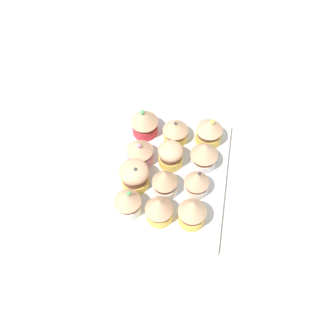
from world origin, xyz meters
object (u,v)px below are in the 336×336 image
object	(u,v)px
cupcake_0	(192,211)
napkin	(198,302)
baking_tray	(168,176)
cupcake_5	(163,181)
cupcake_6	(171,155)
cupcake_1	(197,182)
cupcake_8	(128,202)
cupcake_10	(140,152)
cupcake_3	(209,131)
cupcake_9	(135,175)
cupcake_7	(176,130)
cupcake_4	(159,208)
cupcake_2	(204,154)
cupcake_11	(144,121)

from	to	relation	value
cupcake_0	napkin	size ratio (longest dim) A/B	0.62
baking_tray	cupcake_5	world-z (taller)	cupcake_5
cupcake_6	cupcake_1	bearing A→B (deg)	-133.11
cupcake_8	napkin	size ratio (longest dim) A/B	0.55
cupcake_5	napkin	size ratio (longest dim) A/B	0.59
cupcake_6	cupcake_10	distance (cm)	7.12
cupcake_3	cupcake_0	bearing A→B (deg)	177.22
cupcake_9	cupcake_0	bearing A→B (deg)	-116.66
cupcake_8	cupcake_0	bearing A→B (deg)	-90.66
cupcake_0	cupcake_8	distance (cm)	13.58
cupcake_6	cupcake_7	world-z (taller)	cupcake_7
cupcake_1	cupcake_0	bearing A→B (deg)	-179.66
baking_tray	cupcake_1	size ratio (longest dim) A/B	4.81
cupcake_1	cupcake_4	distance (cm)	10.36
cupcake_2	napkin	distance (cm)	31.36
cupcake_7	cupcake_8	bearing A→B (deg)	161.47
cupcake_1	cupcake_3	xyz separation A→B (cm)	(14.18, -1.09, 0.26)
cupcake_2	cupcake_6	distance (cm)	7.51
cupcake_2	cupcake_6	xyz separation A→B (cm)	(-1.01, 7.42, -0.63)
cupcake_1	cupcake_3	size ratio (longest dim) A/B	0.92
cupcake_5	cupcake_0	bearing A→B (deg)	-130.43
cupcake_4	cupcake_7	size ratio (longest dim) A/B	1.09
cupcake_3	cupcake_4	bearing A→B (deg)	160.13
cupcake_9	cupcake_7	bearing A→B (deg)	-26.45
cupcake_0	cupcake_6	world-z (taller)	cupcake_0
cupcake_5	cupcake_6	xyz separation A→B (cm)	(7.54, -0.49, -0.67)
cupcake_5	cupcake_11	bearing A→B (deg)	24.96
cupcake_5	cupcake_11	world-z (taller)	cupcake_11
cupcake_4	cupcake_5	size ratio (longest dim) A/B	0.97
cupcake_3	cupcake_4	world-z (taller)	same
cupcake_1	cupcake_4	world-z (taller)	cupcake_4
cupcake_5	napkin	distance (cm)	25.23
cupcake_4	cupcake_5	distance (cm)	6.46
cupcake_0	cupcake_7	bearing A→B (deg)	17.92
cupcake_1	cupcake_2	distance (cm)	7.30
cupcake_4	cupcake_5	xyz separation A→B (cm)	(6.45, 0.31, 0.04)
cupcake_7	cupcake_9	world-z (taller)	cupcake_9
cupcake_5	cupcake_8	size ratio (longest dim) A/B	1.07
cupcake_9	cupcake_11	distance (cm)	14.89
cupcake_11	cupcake_9	bearing A→B (deg)	-176.72
baking_tray	cupcake_4	bearing A→B (deg)	179.42
napkin	cupcake_11	bearing A→B (deg)	25.41
cupcake_3	cupcake_5	xyz separation A→B (cm)	(-15.49, 8.24, 0.30)
cupcake_7	napkin	distance (cm)	38.49
cupcake_1	cupcake_11	distance (cm)	20.25
cupcake_1	napkin	size ratio (longest dim) A/B	0.52
cupcake_8	cupcake_10	xyz separation A→B (cm)	(13.13, 0.24, -0.33)
cupcake_8	cupcake_9	bearing A→B (deg)	0.12
cupcake_7	cupcake_0	bearing A→B (deg)	-162.08
cupcake_0	cupcake_6	bearing A→B (deg)	26.12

